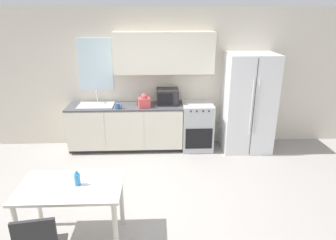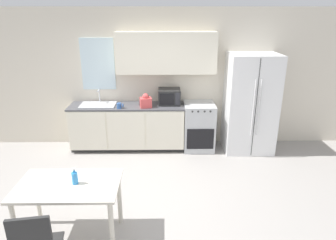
{
  "view_description": "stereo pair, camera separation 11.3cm",
  "coord_description": "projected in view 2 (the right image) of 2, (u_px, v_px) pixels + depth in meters",
  "views": [
    {
      "loc": [
        0.24,
        -3.76,
        2.59
      ],
      "look_at": [
        0.41,
        0.52,
        1.05
      ],
      "focal_mm": 32.0,
      "sensor_mm": 36.0,
      "label": 1
    },
    {
      "loc": [
        0.35,
        -3.76,
        2.59
      ],
      "look_at": [
        0.41,
        0.52,
        1.05
      ],
      "focal_mm": 32.0,
      "sensor_mm": 36.0,
      "label": 2
    }
  ],
  "objects": [
    {
      "name": "kitchen_sink",
      "position": [
        98.0,
        104.0,
        5.79
      ],
      "size": [
        0.67,
        0.45,
        0.27
      ],
      "color": "#B7BABC",
      "rests_on": "kitchen_counter"
    },
    {
      "name": "coffee_mug",
      "position": [
        120.0,
        106.0,
        5.59
      ],
      "size": [
        0.13,
        0.09,
        0.1
      ],
      "color": "#335999",
      "rests_on": "kitchen_counter"
    },
    {
      "name": "drink_bottle",
      "position": [
        75.0,
        177.0,
        3.37
      ],
      "size": [
        0.07,
        0.07,
        0.2
      ],
      "color": "#338CD8",
      "rests_on": "dining_table"
    },
    {
      "name": "refrigerator",
      "position": [
        250.0,
        104.0,
        5.74
      ],
      "size": [
        0.93,
        0.77,
        1.89
      ],
      "color": "white",
      "rests_on": "ground_plane"
    },
    {
      "name": "kitchen_counter",
      "position": [
        128.0,
        127.0,
        5.95
      ],
      "size": [
        2.23,
        0.61,
        0.9
      ],
      "color": "#333333",
      "rests_on": "ground_plane"
    },
    {
      "name": "microwave",
      "position": [
        169.0,
        97.0,
        5.82
      ],
      "size": [
        0.42,
        0.38,
        0.3
      ],
      "color": "#282828",
      "rests_on": "kitchen_counter"
    },
    {
      "name": "ground_plane",
      "position": [
        141.0,
        199.0,
        4.42
      ],
      "size": [
        12.0,
        12.0,
        0.0
      ],
      "primitive_type": "plane",
      "color": "gray"
    },
    {
      "name": "wall_back",
      "position": [
        150.0,
        74.0,
        5.88
      ],
      "size": [
        12.0,
        0.38,
        2.7
      ],
      "color": "beige",
      "rests_on": "ground_plane"
    },
    {
      "name": "grocery_bag_0",
      "position": [
        146.0,
        101.0,
        5.64
      ],
      "size": [
        0.24,
        0.22,
        0.27
      ],
      "rotation": [
        0.0,
        0.0,
        0.19
      ],
      "color": "#D14C4C",
      "rests_on": "kitchen_counter"
    },
    {
      "name": "oven_range",
      "position": [
        199.0,
        126.0,
        5.94
      ],
      "size": [
        0.59,
        0.65,
        0.93
      ],
      "color": "#B7BABC",
      "rests_on": "ground_plane"
    },
    {
      "name": "dining_table",
      "position": [
        69.0,
        193.0,
        3.43
      ],
      "size": [
        1.16,
        0.71,
        0.76
      ],
      "color": "beige",
      "rests_on": "ground_plane"
    }
  ]
}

